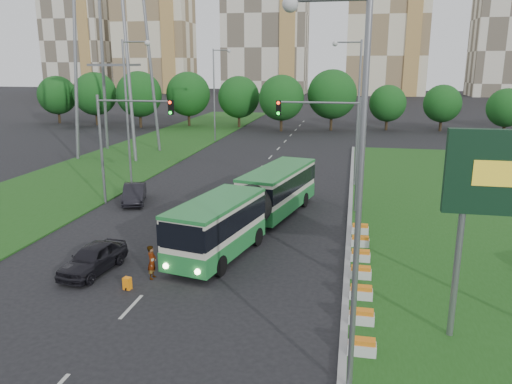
% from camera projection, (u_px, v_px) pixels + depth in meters
% --- Properties ---
extents(ground, '(360.00, 360.00, 0.00)m').
position_uv_depth(ground, '(232.00, 260.00, 26.60)').
color(ground, black).
rests_on(ground, ground).
extents(grass_median, '(14.00, 60.00, 0.15)m').
position_uv_depth(grass_median, '(460.00, 227.00, 31.74)').
color(grass_median, '#1D4A15').
rests_on(grass_median, ground).
extents(median_kerb, '(0.30, 60.00, 0.18)m').
position_uv_depth(median_kerb, '(350.00, 220.00, 33.04)').
color(median_kerb, gray).
rests_on(median_kerb, ground).
extents(left_verge, '(12.00, 110.00, 0.10)m').
position_uv_depth(left_verge, '(125.00, 160.00, 53.71)').
color(left_verge, '#1D4A15').
rests_on(left_verge, ground).
extents(lane_markings, '(0.20, 100.00, 0.01)m').
position_uv_depth(lane_markings, '(252.00, 177.00, 46.16)').
color(lane_markings, '#AEAEA7').
rests_on(lane_markings, ground).
extents(flower_planters, '(1.10, 13.70, 0.60)m').
position_uv_depth(flower_planters, '(361.00, 272.00, 23.90)').
color(flower_planters, silver).
rests_on(flower_planters, grass_median).
extents(traffic_mast_median, '(5.76, 0.32, 8.00)m').
position_uv_depth(traffic_mast_median, '(335.00, 136.00, 33.86)').
color(traffic_mast_median, slate).
rests_on(traffic_mast_median, ground).
extents(traffic_mast_left, '(5.76, 0.32, 8.00)m').
position_uv_depth(traffic_mast_left, '(121.00, 133.00, 35.76)').
color(traffic_mast_left, slate).
rests_on(traffic_mast_left, ground).
extents(street_lamps, '(36.00, 60.00, 12.00)m').
position_uv_depth(street_lamps, '(224.00, 124.00, 35.16)').
color(street_lamps, slate).
rests_on(street_lamps, ground).
extents(tree_line, '(120.00, 8.00, 9.00)m').
position_uv_depth(tree_line, '(382.00, 102.00, 75.84)').
color(tree_line, '#144B17').
rests_on(tree_line, ground).
extents(apartment_tower_west, '(26.00, 15.00, 48.00)m').
position_uv_depth(apartment_tower_west, '(154.00, 23.00, 175.27)').
color(apartment_tower_west, beige).
rests_on(apartment_tower_west, ground).
extents(apartment_tower_cwest, '(28.00, 15.00, 52.00)m').
position_uv_depth(apartment_tower_cwest, '(266.00, 15.00, 167.26)').
color(apartment_tower_cwest, beige).
rests_on(apartment_tower_cwest, ground).
extents(apartment_tower_ceast, '(25.00, 15.00, 50.00)m').
position_uv_depth(apartment_tower_ceast, '(388.00, 16.00, 160.01)').
color(apartment_tower_ceast, beige).
rests_on(apartment_tower_ceast, ground).
extents(midrise_west, '(22.00, 14.00, 36.00)m').
position_uv_depth(midrise_west, '(77.00, 41.00, 182.40)').
color(midrise_west, beige).
rests_on(midrise_west, ground).
extents(articulated_bus, '(2.64, 16.95, 2.79)m').
position_uv_depth(articulated_bus, '(251.00, 204.00, 30.84)').
color(articulated_bus, beige).
rests_on(articulated_bus, ground).
extents(car_left_near, '(2.19, 4.42, 1.45)m').
position_uv_depth(car_left_near, '(93.00, 258.00, 24.89)').
color(car_left_near, black).
rests_on(car_left_near, ground).
extents(car_left_far, '(2.87, 4.55, 1.42)m').
position_uv_depth(car_left_far, '(134.00, 193.00, 37.34)').
color(car_left_far, black).
rests_on(car_left_far, ground).
extents(pedestrian, '(0.42, 0.63, 1.68)m').
position_uv_depth(pedestrian, '(152.00, 262.00, 24.11)').
color(pedestrian, gray).
rests_on(pedestrian, ground).
extents(shopping_trolley, '(0.34, 0.36, 0.58)m').
position_uv_depth(shopping_trolley, '(127.00, 283.00, 23.06)').
color(shopping_trolley, orange).
rests_on(shopping_trolley, ground).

